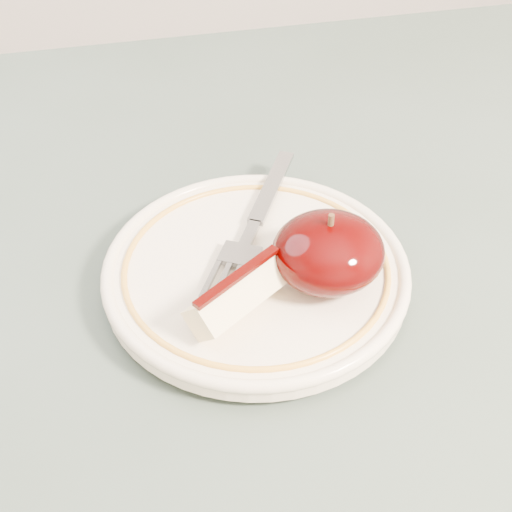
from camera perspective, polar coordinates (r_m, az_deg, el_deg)
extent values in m
cylinder|color=brown|center=(1.15, 17.66, -0.76)|extent=(0.05, 0.05, 0.71)
cube|color=#415049|center=(0.49, 5.44, -6.96)|extent=(0.90, 0.90, 0.04)
cylinder|color=#F2E6CB|center=(0.50, 0.00, -2.12)|extent=(0.12, 0.12, 0.01)
cylinder|color=#F2E6CB|center=(0.49, 0.00, -1.37)|extent=(0.21, 0.21, 0.01)
torus|color=#F2E6CB|center=(0.49, 0.00, -0.95)|extent=(0.21, 0.21, 0.01)
torus|color=gold|center=(0.49, 0.00, -0.83)|extent=(0.18, 0.18, 0.00)
ellipsoid|color=black|center=(0.47, 5.80, 0.33)|extent=(0.07, 0.07, 0.05)
cylinder|color=#472D19|center=(0.45, 6.02, 2.75)|extent=(0.00, 0.00, 0.01)
cube|color=beige|center=(0.45, -1.46, -3.17)|extent=(0.08, 0.06, 0.03)
cube|color=#2E0201|center=(0.44, -1.50, -1.62)|extent=(0.06, 0.04, 0.00)
cube|color=gray|center=(0.55, 1.27, 5.60)|extent=(0.06, 0.09, 0.00)
cube|color=gray|center=(0.51, -0.48, 1.82)|extent=(0.02, 0.03, 0.00)
cube|color=gray|center=(0.49, -1.29, 0.06)|extent=(0.03, 0.03, 0.00)
cube|color=gray|center=(0.47, -0.96, -2.44)|extent=(0.02, 0.03, 0.00)
cube|color=gray|center=(0.47, -1.87, -2.25)|extent=(0.02, 0.03, 0.00)
cube|color=gray|center=(0.47, -2.77, -2.06)|extent=(0.02, 0.03, 0.00)
cube|color=gray|center=(0.47, -3.66, -1.87)|extent=(0.02, 0.03, 0.00)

